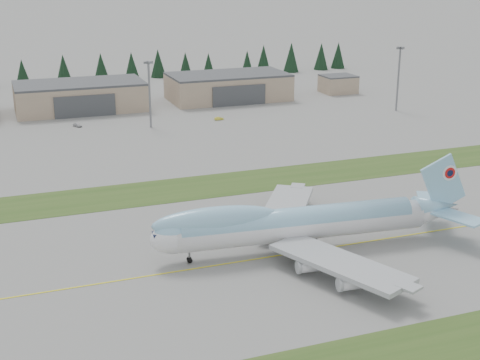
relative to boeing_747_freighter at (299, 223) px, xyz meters
name	(u,v)px	position (x,y,z in m)	size (l,w,h in m)	color
ground	(265,258)	(-7.43, -1.13, -5.74)	(7000.00, 7000.00, 0.00)	slate
grass_strip_far	(197,187)	(-7.43, 43.87, -5.74)	(400.00, 18.00, 0.08)	#314F1C
taxiway_line_main	(265,258)	(-7.43, -1.13, -5.74)	(400.00, 0.40, 0.02)	yellow
boeing_747_freighter	(299,223)	(0.00, 0.00, 0.00)	(66.15, 56.84, 17.41)	silver
hangar_center	(80,96)	(-22.43, 148.77, -0.35)	(48.00, 26.60, 10.80)	tan
hangar_right	(228,87)	(37.57, 148.77, -0.35)	(48.00, 26.60, 10.80)	tan
control_shed	(338,84)	(87.57, 146.87, -1.94)	(14.00, 12.00, 7.60)	tan
floodlight_masts	(104,85)	(-19.28, 108.03, 10.39)	(193.34, 9.05, 24.13)	slate
service_vehicle_a	(78,127)	(-27.30, 121.06, -5.74)	(1.54, 3.81, 1.30)	silver
service_vehicle_b	(219,120)	(21.88, 114.09, -5.74)	(1.19, 3.38, 1.12)	gold
service_vehicle_c	(265,102)	(50.10, 138.87, -5.74)	(1.69, 4.15, 1.20)	#B1B1B6
conifer_belt	(92,68)	(-8.79, 210.66, 1.12)	(268.57, 14.90, 16.03)	black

